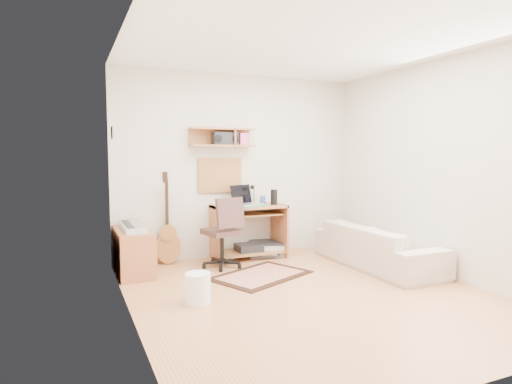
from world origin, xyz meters
name	(u,v)px	position (x,y,z in m)	size (l,w,h in m)	color
floor	(309,294)	(0.00, 0.00, -0.01)	(3.60, 4.00, 0.01)	tan
ceiling	(312,40)	(0.00, 0.00, 2.60)	(3.60, 4.00, 0.01)	white
back_wall	(239,166)	(0.00, 2.00, 1.30)	(3.60, 0.01, 2.60)	beige
left_wall	(129,174)	(-1.80, 0.00, 1.30)	(0.01, 4.00, 2.60)	beige
right_wall	(441,168)	(1.80, 0.00, 1.30)	(0.01, 4.00, 2.60)	beige
wall_shelf	(222,137)	(-0.30, 1.88, 1.70)	(0.90, 0.25, 0.26)	#AB633C
cork_board	(220,175)	(-0.30, 1.98, 1.17)	(0.64, 0.03, 0.49)	tan
wall_photo	(112,133)	(-1.79, 1.50, 1.72)	(0.02, 0.20, 0.15)	#4C8CBF
desk	(249,232)	(0.03, 1.73, 0.38)	(1.00, 0.55, 0.75)	#AB633C
laptop	(248,195)	(0.01, 1.71, 0.90)	(0.38, 0.38, 0.29)	silver
speaker	(274,197)	(0.40, 1.68, 0.86)	(0.10, 0.10, 0.22)	black
desk_lamp	(254,194)	(0.17, 1.87, 0.89)	(0.09, 0.09, 0.28)	black
pencil_cup	(263,200)	(0.30, 1.83, 0.81)	(0.08, 0.08, 0.11)	#3553A0
boombox	(225,139)	(-0.26, 1.87, 1.68)	(0.35, 0.16, 0.18)	black
rug	(261,275)	(-0.19, 0.82, 0.01)	(1.15, 0.77, 0.02)	#D4B08E
task_chair	(222,232)	(-0.48, 1.40, 0.47)	(0.48, 0.48, 0.93)	#3D2924
cabinet	(133,252)	(-1.58, 1.55, 0.28)	(0.40, 0.90, 0.55)	#AB633C
music_keyboard	(133,227)	(-1.58, 1.55, 0.58)	(0.24, 0.76, 0.07)	#B2B5BA
guitar	(168,218)	(-1.08, 1.86, 0.62)	(0.33, 0.21, 1.24)	#A86933
waste_basket	(198,288)	(-1.15, 0.19, 0.15)	(0.25, 0.25, 0.30)	white
printer	(266,249)	(0.34, 1.79, 0.09)	(0.50, 0.39, 0.19)	#A5A8AA
sofa	(377,239)	(1.38, 0.61, 0.37)	(1.88, 0.55, 0.73)	#B9A893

